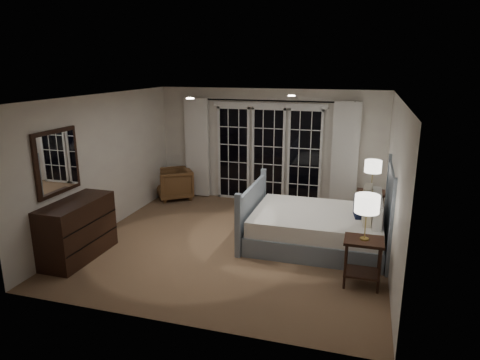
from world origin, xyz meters
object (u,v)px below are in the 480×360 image
(nightstand_right, at_px, (370,203))
(dresser, at_px, (77,230))
(nightstand_left, at_px, (363,255))
(bed, at_px, (321,226))
(lamp_left, at_px, (367,204))
(armchair, at_px, (174,184))
(lamp_right, at_px, (373,167))

(nightstand_right, relative_size, dresser, 0.50)
(nightstand_left, bearing_deg, nightstand_right, 87.98)
(bed, height_order, dresser, bed)
(dresser, bearing_deg, nightstand_right, 32.70)
(lamp_left, xyz_separation_m, armchair, (-4.22, 2.94, -0.85))
(lamp_right, xyz_separation_m, armchair, (-4.31, 0.45, -0.80))
(armchair, bearing_deg, dresser, -37.56)
(nightstand_right, distance_m, lamp_left, 2.61)
(armchair, bearing_deg, lamp_right, 48.76)
(lamp_left, distance_m, armchair, 5.21)
(nightstand_right, xyz_separation_m, lamp_right, (-0.00, -0.00, 0.71))
(nightstand_right, bearing_deg, nightstand_left, -92.02)
(lamp_left, bearing_deg, nightstand_right, 87.98)
(lamp_left, height_order, lamp_right, lamp_left)
(lamp_right, xyz_separation_m, dresser, (-4.44, -2.85, -0.67))
(armchair, bearing_deg, lamp_left, 19.83)
(bed, bearing_deg, dresser, -156.50)
(nightstand_left, relative_size, lamp_left, 1.09)
(lamp_left, xyz_separation_m, lamp_right, (0.09, 2.49, -0.05))
(bed, distance_m, nightstand_right, 1.50)
(nightstand_right, relative_size, lamp_right, 1.10)
(armchair, xyz_separation_m, dresser, (-0.13, -3.30, 0.12))
(nightstand_right, height_order, lamp_right, lamp_right)
(lamp_left, bearing_deg, dresser, -175.32)
(bed, distance_m, dresser, 3.97)
(nightstand_right, bearing_deg, bed, -122.19)
(nightstand_right, relative_size, armchair, 0.87)
(dresser, bearing_deg, nightstand_left, 4.68)
(armchair, relative_size, dresser, 0.57)
(nightstand_left, distance_m, lamp_left, 0.74)
(bed, distance_m, nightstand_left, 1.42)
(lamp_left, xyz_separation_m, dresser, (-4.35, -0.36, -0.72))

